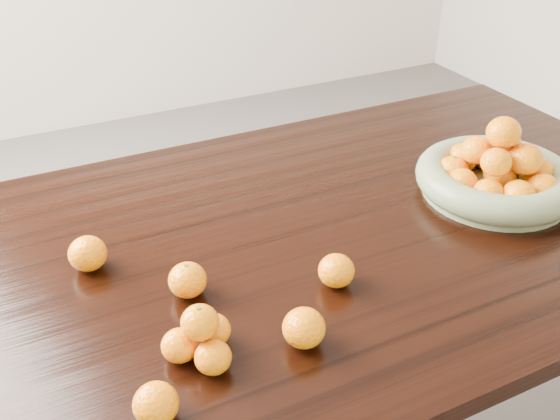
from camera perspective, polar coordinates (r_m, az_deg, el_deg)
name	(u,v)px	position (r m, az deg, el deg)	size (l,w,h in m)	color
dining_table	(270,276)	(1.31, -0.91, -6.02)	(2.00, 1.00, 0.75)	black
fruit_bowl	(497,175)	(1.48, 19.21, 3.03)	(0.36, 0.36, 0.18)	gray
orange_pyramid	(201,338)	(0.99, -7.21, -11.57)	(0.12, 0.11, 0.10)	orange
loose_orange_0	(188,280)	(1.12, -8.45, -6.35)	(0.07, 0.07, 0.06)	orange
loose_orange_1	(304,328)	(1.01, 2.20, -10.72)	(0.07, 0.07, 0.07)	orange
loose_orange_2	(336,271)	(1.13, 5.17, -5.54)	(0.07, 0.07, 0.06)	orange
loose_orange_3	(88,254)	(1.22, -17.18, -3.83)	(0.07, 0.07, 0.07)	orange
loose_orange_4	(156,404)	(0.92, -11.28, -16.99)	(0.07, 0.07, 0.06)	orange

